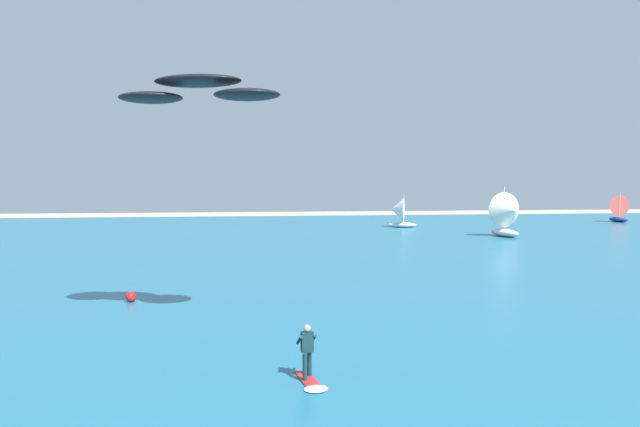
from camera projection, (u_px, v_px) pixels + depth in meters
name	position (u px, v px, depth m)	size (l,w,h in m)	color
ocean	(274.00, 246.00, 53.84)	(160.00, 90.00, 0.10)	#236B89
kitesurfer	(309.00, 362.00, 17.24)	(0.87, 2.01, 1.67)	red
kite	(198.00, 90.00, 23.20)	(7.10, 4.25, 1.03)	black
sailboat_center_horizon	(616.00, 208.00, 84.49)	(3.17, 3.75, 4.40)	navy
sailboat_heeled_over	(398.00, 212.00, 74.29)	(3.83, 3.41, 4.30)	silver
sailboat_outermost	(509.00, 214.00, 61.39)	(4.03, 4.68, 5.33)	silver
marker_buoy	(131.00, 297.00, 28.59)	(0.51, 0.51, 0.51)	red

